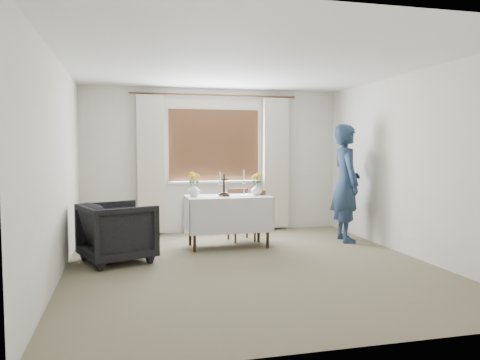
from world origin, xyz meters
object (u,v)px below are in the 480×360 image
flower_vase_right (257,190)px  wooden_chair (241,215)px  altar_table (228,222)px  armchair (117,232)px  wooden_cross (224,185)px  flower_vase_left (194,190)px  person (346,183)px

flower_vase_right → wooden_chair: bearing=108.8°
altar_table → flower_vase_right: 0.64m
armchair → flower_vase_right: flower_vase_right is taller
flower_vase_right → wooden_cross: bearing=-178.4°
armchair → flower_vase_left: 1.35m
wooden_chair → person: person is taller
wooden_chair → person: (1.59, -0.42, 0.51)m
flower_vase_left → armchair: bearing=-149.6°
wooden_chair → wooden_cross: (-0.37, -0.41, 0.51)m
armchair → wooden_cross: 1.71m
wooden_chair → flower_vase_left: size_ratio=4.47×
altar_table → armchair: size_ratio=1.45×
flower_vase_left → flower_vase_right: flower_vase_left is taller
wooden_cross → flower_vase_left: (-0.43, 0.09, -0.07)m
wooden_cross → person: bearing=1.3°
wooden_chair → person: bearing=-22.2°
wooden_chair → armchair: size_ratio=0.97×
altar_table → armchair: bearing=-161.0°
altar_table → person: (1.90, -0.01, 0.54)m
flower_vase_left → person: bearing=-2.3°
armchair → flower_vase_right: 2.16m
person → wooden_cross: person is taller
altar_table → wooden_cross: 0.55m
wooden_chair → armchair: (-1.90, -0.97, -0.03)m
person → flower_vase_left: 2.40m
wooden_chair → wooden_cross: size_ratio=2.50×
altar_table → person: 1.98m
wooden_chair → wooden_cross: bearing=-139.4°
person → wooden_cross: size_ratio=5.56×
flower_vase_left → flower_vase_right: 0.94m
altar_table → flower_vase_right: (0.44, 0.02, 0.47)m
wooden_cross → flower_vase_left: size_ratio=1.79×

